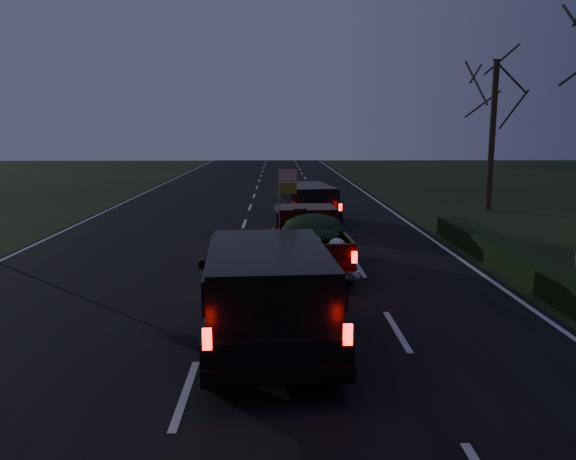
{
  "coord_description": "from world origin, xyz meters",
  "views": [
    {
      "loc": [
        1.33,
        -12.59,
        3.76
      ],
      "look_at": [
        1.61,
        1.27,
        1.3
      ],
      "focal_mm": 35.0,
      "sensor_mm": 36.0,
      "label": 1
    }
  ],
  "objects": [
    {
      "name": "lead_suv",
      "position": [
        2.57,
        10.12,
        0.98
      ],
      "size": [
        2.51,
        4.73,
        1.29
      ],
      "rotation": [
        0.0,
        0.0,
        0.15
      ],
      "color": "black",
      "rests_on": "ground"
    },
    {
      "name": "bare_tree_far",
      "position": [
        11.5,
        14.0,
        5.23
      ],
      "size": [
        3.6,
        3.6,
        7.0
      ],
      "color": "black",
      "rests_on": "ground"
    },
    {
      "name": "ground",
      "position": [
        0.0,
        0.0,
        0.0
      ],
      "size": [
        120.0,
        120.0,
        0.0
      ],
      "primitive_type": "plane",
      "color": "black",
      "rests_on": "ground"
    },
    {
      "name": "pickup_truck",
      "position": [
        2.2,
        2.52,
        0.91
      ],
      "size": [
        2.03,
        4.75,
        2.44
      ],
      "rotation": [
        0.0,
        0.0,
        0.05
      ],
      "color": "#340B07",
      "rests_on": "ground"
    },
    {
      "name": "rear_suv",
      "position": [
        1.18,
        -3.13,
        1.09
      ],
      "size": [
        2.57,
        5.16,
        1.44
      ],
      "rotation": [
        0.0,
        0.0,
        0.07
      ],
      "color": "black",
      "rests_on": "ground"
    },
    {
      "name": "hedge_row",
      "position": [
        7.8,
        3.0,
        0.3
      ],
      "size": [
        1.0,
        10.0,
        0.6
      ],
      "primitive_type": "cube",
      "color": "black",
      "rests_on": "ground"
    },
    {
      "name": "road_asphalt",
      "position": [
        0.0,
        0.0,
        0.01
      ],
      "size": [
        14.0,
        120.0,
        0.02
      ],
      "primitive_type": "cube",
      "color": "black",
      "rests_on": "ground"
    }
  ]
}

